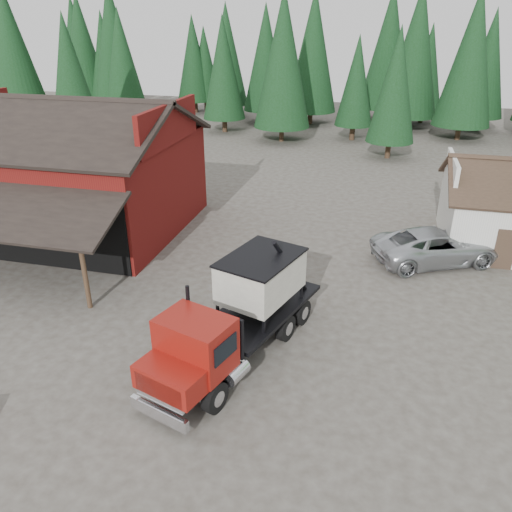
# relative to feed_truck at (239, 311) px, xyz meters

# --- Properties ---
(ground) EXTENTS (120.00, 120.00, 0.00)m
(ground) POSITION_rel_feed_truck_xyz_m (-1.25, -0.59, -1.76)
(ground) COLOR #433D34
(ground) RESTS_ON ground
(red_barn) EXTENTS (12.80, 13.63, 7.18)m
(red_barn) POSITION_rel_feed_truck_xyz_m (-12.25, 9.31, 0.93)
(red_barn) COLOR #5E140F
(red_barn) RESTS_ON ground
(conifer_backdrop) EXTENTS (76.00, 16.00, 16.00)m
(conifer_backdrop) POSITION_rel_feed_truck_xyz_m (-1.25, 41.41, -1.76)
(conifer_backdrop) COLOR black
(conifer_backdrop) RESTS_ON ground
(near_pine_a) EXTENTS (4.40, 4.40, 11.40)m
(near_pine_a) POSITION_rel_feed_truck_xyz_m (-23.25, 27.41, 4.63)
(near_pine_a) COLOR #382619
(near_pine_a) RESTS_ON ground
(near_pine_b) EXTENTS (3.96, 3.96, 10.40)m
(near_pine_b) POSITION_rel_feed_truck_xyz_m (4.75, 29.41, 4.13)
(near_pine_b) COLOR #382619
(near_pine_b) RESTS_ON ground
(near_pine_d) EXTENTS (5.28, 5.28, 13.40)m
(near_pine_d) POSITION_rel_feed_truck_xyz_m (-5.25, 33.41, 5.63)
(near_pine_d) COLOR #382619
(near_pine_d) RESTS_ON ground
(feed_truck) EXTENTS (4.67, 8.62, 3.77)m
(feed_truck) POSITION_rel_feed_truck_xyz_m (0.00, 0.00, 0.00)
(feed_truck) COLOR black
(feed_truck) RESTS_ON ground
(silver_car) EXTENTS (6.68, 5.14, 1.69)m
(silver_car) POSITION_rel_feed_truck_xyz_m (7.21, 9.41, -0.92)
(silver_car) COLOR #B4B7BC
(silver_car) RESTS_ON ground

